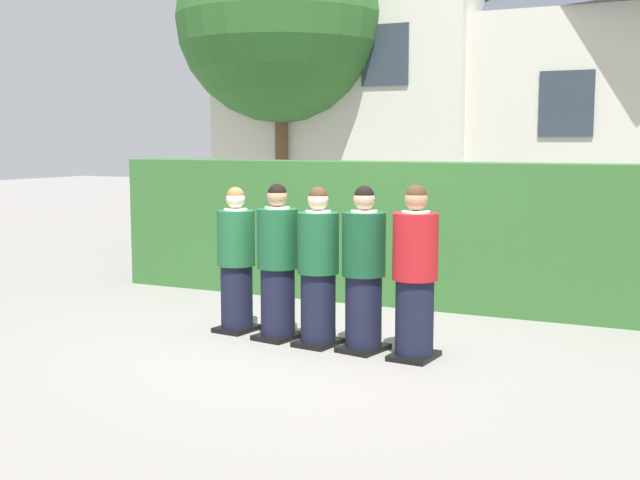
% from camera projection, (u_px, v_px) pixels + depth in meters
% --- Properties ---
extents(ground_plane, '(60.00, 60.00, 0.00)m').
position_uv_depth(ground_plane, '(320.00, 344.00, 8.12)').
color(ground_plane, gray).
extents(student_front_row_0, '(0.41, 0.48, 1.54)m').
position_uv_depth(student_front_row_0, '(236.00, 263.00, 8.62)').
color(student_front_row_0, black).
rests_on(student_front_row_0, ground).
extents(student_front_row_1, '(0.44, 0.51, 1.59)m').
position_uv_depth(student_front_row_1, '(278.00, 266.00, 8.28)').
color(student_front_row_1, black).
rests_on(student_front_row_1, ground).
extents(student_front_row_2, '(0.42, 0.52, 1.58)m').
position_uv_depth(student_front_row_2, '(318.00, 271.00, 8.02)').
color(student_front_row_2, black).
rests_on(student_front_row_2, ground).
extents(student_front_row_3, '(0.45, 0.54, 1.60)m').
position_uv_depth(student_front_row_3, '(364.00, 273.00, 7.80)').
color(student_front_row_3, black).
rests_on(student_front_row_3, ground).
extents(student_in_red_blazer, '(0.42, 0.53, 1.62)m').
position_uv_depth(student_in_red_blazer, '(415.00, 277.00, 7.51)').
color(student_in_red_blazer, black).
rests_on(student_in_red_blazer, ground).
extents(hedge, '(7.89, 0.70, 1.76)m').
position_uv_depth(hedge, '(403.00, 233.00, 10.13)').
color(hedge, '#33662D').
rests_on(hedge, ground).
extents(school_building_main, '(5.52, 3.27, 7.31)m').
position_uv_depth(school_building_main, '(359.00, 56.00, 16.58)').
color(school_building_main, beige).
rests_on(school_building_main, ground).
extents(oak_tree_left, '(3.97, 3.97, 6.33)m').
position_uv_depth(oak_tree_left, '(281.00, 18.00, 15.45)').
color(oak_tree_left, brown).
rests_on(oak_tree_left, ground).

